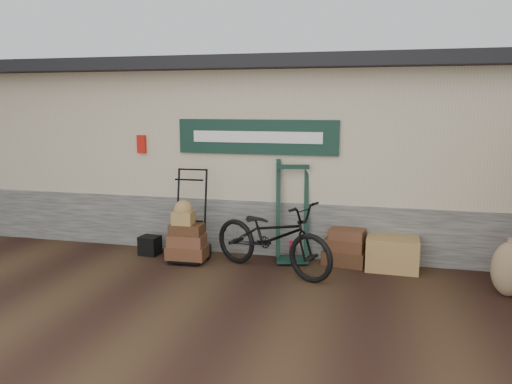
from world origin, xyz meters
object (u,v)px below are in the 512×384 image
Objects in this scene: porter_trolley at (190,214)px; black_trunk at (150,245)px; suitcase_stack at (345,246)px; bicycle at (272,232)px; green_barrow at (292,211)px; wicker_hamper at (392,254)px.

black_trunk is (-0.75, 0.07, -0.58)m from porter_trolley.
bicycle is at bearing -149.06° from suitcase_stack.
suitcase_stack is (2.43, 0.33, -0.45)m from porter_trolley.
suitcase_stack is at bearing 5.63° from porter_trolley.
green_barrow is at bearing 6.91° from black_trunk.
bicycle reaches higher than wicker_hamper.
porter_trolley is at bearing 102.96° from bicycle.
green_barrow is 5.13× the size of black_trunk.
green_barrow is at bearing 175.63° from wicker_hamper.
suitcase_stack reaches higher than wicker_hamper.
wicker_hamper is at bearing -48.72° from bicycle.
bicycle reaches higher than black_trunk.
porter_trolley is 3.18m from wicker_hamper.
green_barrow is 0.70m from bicycle.
bicycle is at bearing -9.48° from black_trunk.
bicycle is at bearing -163.30° from wicker_hamper.
green_barrow reaches higher than porter_trolley.
porter_trolley is at bearing -172.25° from suitcase_stack.
porter_trolley is 1.63m from green_barrow.
green_barrow is at bearing 7.97° from bicycle.
wicker_hamper is 1.85m from bicycle.
porter_trolley is 4.73× the size of black_trunk.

